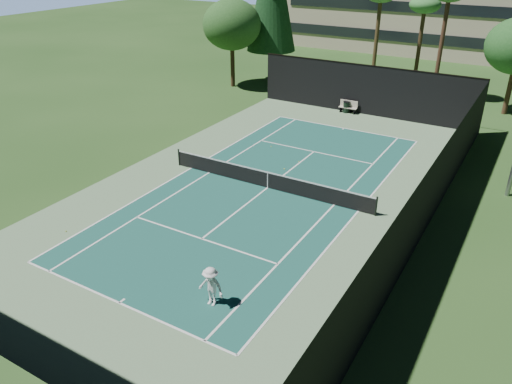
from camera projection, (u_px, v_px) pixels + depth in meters
ground at (267, 188)px, 28.72m from camera, size 160.00×160.00×0.00m
apron_slab at (267, 188)px, 28.71m from camera, size 18.00×32.00×0.01m
court_surface at (267, 188)px, 28.71m from camera, size 10.97×23.77×0.01m
court_lines at (267, 188)px, 28.71m from camera, size 11.07×23.87×0.01m
tennis_net at (268, 179)px, 28.46m from camera, size 12.90×0.10×1.10m
fence at (268, 155)px, 27.86m from camera, size 18.04×32.05×4.03m
player at (211, 287)px, 19.14m from camera, size 1.11×0.64×1.70m
tennis_ball_a at (66, 231)px, 24.38m from camera, size 0.06×0.06×0.06m
tennis_ball_b at (299, 162)px, 32.07m from camera, size 0.06×0.06×0.06m
tennis_ball_c at (284, 169)px, 31.02m from camera, size 0.08×0.08×0.08m
tennis_ball_d at (271, 147)px, 34.41m from camera, size 0.07×0.07×0.07m
park_bench at (348, 106)px, 41.10m from camera, size 1.50×0.45×1.02m
trash_bin at (346, 107)px, 41.15m from camera, size 0.56×0.56×0.95m
palm_b at (425, 8)px, 44.73m from camera, size 2.80×2.80×8.42m
decid_tree_c at (232, 25)px, 46.32m from camera, size 5.44×5.44×8.09m
campus_building at (448, 17)px, 62.20m from camera, size 40.50×12.50×8.30m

